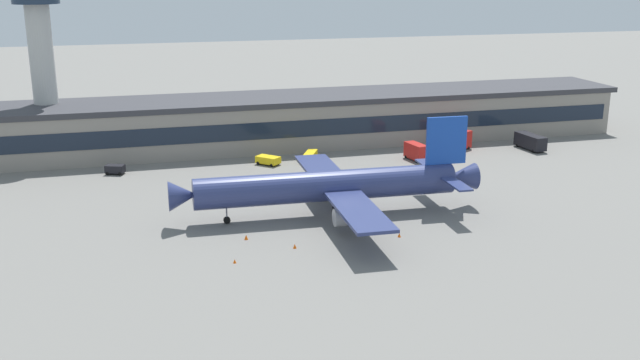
% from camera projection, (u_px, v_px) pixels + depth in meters
% --- Properties ---
extents(ground_plane, '(600.00, 600.00, 0.00)m').
position_uv_depth(ground_plane, '(345.00, 217.00, 120.33)').
color(ground_plane, slate).
extents(terminal_building, '(163.79, 19.08, 11.29)m').
position_uv_depth(terminal_building, '(277.00, 121.00, 167.21)').
color(terminal_building, gray).
rests_on(terminal_building, ground_plane).
extents(airliner, '(51.14, 43.68, 15.57)m').
position_uv_depth(airliner, '(332.00, 186.00, 119.43)').
color(airliner, navy).
rests_on(airliner, ground_plane).
extents(control_tower, '(9.47, 9.47, 37.94)m').
position_uv_depth(control_tower, '(40.00, 46.00, 153.34)').
color(control_tower, '#B7B7B2').
rests_on(control_tower, ground_plane).
extents(stair_truck, '(3.40, 6.32, 3.55)m').
position_uv_depth(stair_truck, '(416.00, 151.00, 154.86)').
color(stair_truck, red).
rests_on(stair_truck, ground_plane).
extents(fuel_truck, '(3.65, 8.64, 3.35)m').
position_uv_depth(fuel_truck, '(530.00, 141.00, 164.48)').
color(fuel_truck, black).
rests_on(fuel_truck, ground_plane).
extents(belt_loader, '(4.62, 6.63, 1.95)m').
position_uv_depth(belt_loader, '(310.00, 156.00, 153.98)').
color(belt_loader, yellow).
rests_on(belt_loader, ground_plane).
extents(catering_truck, '(7.61, 5.48, 4.15)m').
position_uv_depth(catering_truck, '(457.00, 140.00, 163.14)').
color(catering_truck, red).
rests_on(catering_truck, ground_plane).
extents(baggage_tug, '(4.08, 3.19, 1.85)m').
position_uv_depth(baggage_tug, '(115.00, 169.00, 144.66)').
color(baggage_tug, black).
rests_on(baggage_tug, ground_plane).
extents(pushback_tractor, '(5.19, 5.27, 1.75)m').
position_uv_depth(pushback_tractor, '(268.00, 160.00, 151.74)').
color(pushback_tractor, yellow).
rests_on(pushback_tractor, ground_plane).
extents(traffic_cone_0, '(0.54, 0.54, 0.67)m').
position_uv_depth(traffic_cone_0, '(295.00, 246.00, 106.65)').
color(traffic_cone_0, '#F2590C').
rests_on(traffic_cone_0, ground_plane).
extents(traffic_cone_1, '(0.59, 0.59, 0.74)m').
position_uv_depth(traffic_cone_1, '(246.00, 237.00, 110.06)').
color(traffic_cone_1, '#F2590C').
rests_on(traffic_cone_1, ground_plane).
extents(traffic_cone_2, '(0.44, 0.44, 0.55)m').
position_uv_depth(traffic_cone_2, '(235.00, 261.00, 101.34)').
color(traffic_cone_2, '#F2590C').
rests_on(traffic_cone_2, ground_plane).
extents(traffic_cone_3, '(0.50, 0.50, 0.63)m').
position_uv_depth(traffic_cone_3, '(399.00, 235.00, 111.11)').
color(traffic_cone_3, '#F2590C').
rests_on(traffic_cone_3, ground_plane).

